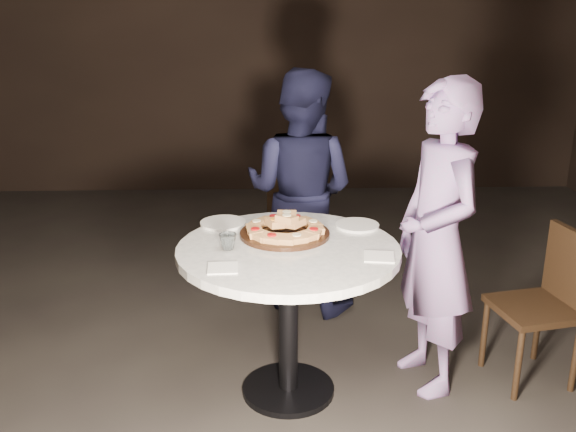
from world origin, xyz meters
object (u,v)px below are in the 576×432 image
at_px(chair_far, 296,215).
at_px(serving_board, 285,234).
at_px(water_glass, 228,242).
at_px(focaccia_pile, 285,226).
at_px(chair_right, 549,296).
at_px(table, 288,275).
at_px(diner_navy, 300,192).
at_px(diner_teal, 437,239).

bearing_deg(chair_far, serving_board, 90.87).
xyz_separation_m(serving_board, chair_far, (0.11, 1.26, -0.32)).
bearing_deg(water_glass, chair_far, 75.69).
distance_m(serving_board, chair_far, 1.31).
bearing_deg(water_glass, focaccia_pile, 33.38).
xyz_separation_m(serving_board, chair_right, (1.30, -0.04, -0.33)).
bearing_deg(table, water_glass, -174.71).
bearing_deg(water_glass, serving_board, 33.22).
relative_size(chair_far, diner_navy, 0.53).
distance_m(table, focaccia_pile, 0.24).
bearing_deg(focaccia_pile, table, -85.41).
height_order(chair_right, diner_teal, diner_teal).
bearing_deg(water_glass, diner_teal, 6.65).
relative_size(table, chair_right, 1.71).
relative_size(serving_board, chair_far, 0.55).
bearing_deg(chair_right, table, -97.05).
bearing_deg(diner_navy, chair_right, 167.57).
bearing_deg(diner_teal, water_glass, -97.55).
relative_size(chair_far, chair_right, 1.01).
height_order(chair_far, chair_right, chair_far).
bearing_deg(diner_navy, serving_board, 106.86).
distance_m(focaccia_pile, chair_right, 1.35).
bearing_deg(chair_far, focaccia_pile, 90.91).
xyz_separation_m(focaccia_pile, chair_far, (0.11, 1.26, -0.36)).
xyz_separation_m(table, diner_navy, (0.10, 1.00, 0.11)).
distance_m(chair_far, diner_teal, 1.48).
height_order(table, chair_right, chair_right).
bearing_deg(chair_far, table, 91.88).
bearing_deg(serving_board, diner_navy, 82.37).
distance_m(table, serving_board, 0.21).
xyz_separation_m(focaccia_pile, water_glass, (-0.26, -0.17, -0.01)).
relative_size(water_glass, chair_right, 0.10).
height_order(serving_board, water_glass, water_glass).
relative_size(diner_navy, diner_teal, 0.97).
relative_size(focaccia_pile, chair_right, 0.48).
relative_size(focaccia_pile, diner_teal, 0.25).
xyz_separation_m(water_glass, diner_teal, (0.98, 0.11, -0.04)).
bearing_deg(serving_board, focaccia_pile, 59.40).
distance_m(table, chair_far, 1.42).
bearing_deg(focaccia_pile, diner_teal, -4.61).
relative_size(table, focaccia_pile, 3.55).
relative_size(table, diner_navy, 0.91).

